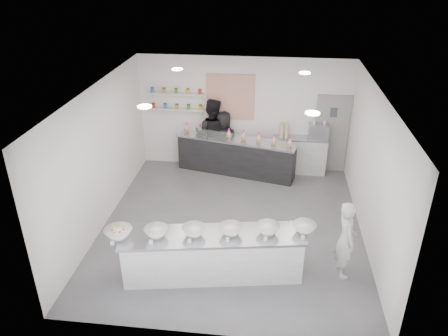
# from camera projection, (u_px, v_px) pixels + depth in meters

# --- Properties ---
(floor) EXTENTS (6.00, 6.00, 0.00)m
(floor) POSITION_uv_depth(u_px,v_px,m) (232.00, 226.00, 9.45)
(floor) COLOR #515156
(floor) RESTS_ON ground
(ceiling) EXTENTS (6.00, 6.00, 0.00)m
(ceiling) POSITION_uv_depth(u_px,v_px,m) (233.00, 91.00, 8.10)
(ceiling) COLOR white
(ceiling) RESTS_ON floor
(back_wall) EXTENTS (5.50, 0.00, 5.50)m
(back_wall) POSITION_uv_depth(u_px,v_px,m) (244.00, 114.00, 11.44)
(back_wall) COLOR white
(back_wall) RESTS_ON floor
(left_wall) EXTENTS (0.00, 6.00, 6.00)m
(left_wall) POSITION_uv_depth(u_px,v_px,m) (101.00, 157.00, 9.06)
(left_wall) COLOR white
(left_wall) RESTS_ON floor
(right_wall) EXTENTS (0.00, 6.00, 6.00)m
(right_wall) POSITION_uv_depth(u_px,v_px,m) (373.00, 171.00, 8.49)
(right_wall) COLOR white
(right_wall) RESTS_ON floor
(back_door) EXTENTS (0.88, 0.04, 2.10)m
(back_door) POSITION_uv_depth(u_px,v_px,m) (331.00, 134.00, 11.37)
(back_door) COLOR gray
(back_door) RESTS_ON floor
(pattern_panel) EXTENTS (1.25, 0.03, 1.20)m
(pattern_panel) POSITION_uv_depth(u_px,v_px,m) (230.00, 97.00, 11.25)
(pattern_panel) COLOR #B3361D
(pattern_panel) RESTS_ON back_wall
(jar_shelf_lower) EXTENTS (1.45, 0.22, 0.04)m
(jar_shelf_lower) POSITION_uv_depth(u_px,v_px,m) (177.00, 109.00, 11.49)
(jar_shelf_lower) COLOR silver
(jar_shelf_lower) RESTS_ON back_wall
(jar_shelf_upper) EXTENTS (1.45, 0.22, 0.04)m
(jar_shelf_upper) POSITION_uv_depth(u_px,v_px,m) (176.00, 93.00, 11.30)
(jar_shelf_upper) COLOR silver
(jar_shelf_upper) RESTS_ON back_wall
(preserve_jars) EXTENTS (1.45, 0.10, 0.56)m
(preserve_jars) POSITION_uv_depth(u_px,v_px,m) (177.00, 99.00, 11.34)
(preserve_jars) COLOR red
(preserve_jars) RESTS_ON jar_shelf_lower
(downlight_0) EXTENTS (0.24, 0.24, 0.02)m
(downlight_0) POSITION_uv_depth(u_px,v_px,m) (145.00, 107.00, 7.37)
(downlight_0) COLOR white
(downlight_0) RESTS_ON ceiling
(downlight_1) EXTENTS (0.24, 0.24, 0.02)m
(downlight_1) POSITION_uv_depth(u_px,v_px,m) (312.00, 113.00, 7.08)
(downlight_1) COLOR white
(downlight_1) RESTS_ON ceiling
(downlight_2) EXTENTS (0.24, 0.24, 0.02)m
(downlight_2) POSITION_uv_depth(u_px,v_px,m) (177.00, 69.00, 9.68)
(downlight_2) COLOR white
(downlight_2) RESTS_ON ceiling
(downlight_3) EXTENTS (0.24, 0.24, 0.02)m
(downlight_3) POSITION_uv_depth(u_px,v_px,m) (305.00, 73.00, 9.38)
(downlight_3) COLOR white
(downlight_3) RESTS_ON ceiling
(prep_counter) EXTENTS (3.32, 1.27, 0.89)m
(prep_counter) POSITION_uv_depth(u_px,v_px,m) (213.00, 255.00, 7.84)
(prep_counter) COLOR #B9B9B4
(prep_counter) RESTS_ON floor
(back_bar) EXTENTS (3.19, 1.29, 0.97)m
(back_bar) POSITION_uv_depth(u_px,v_px,m) (236.00, 156.00, 11.48)
(back_bar) COLOR black
(back_bar) RESTS_ON floor
(sneeze_guard) EXTENTS (3.02, 0.74, 0.27)m
(sneeze_guard) POSITION_uv_depth(u_px,v_px,m) (233.00, 138.00, 10.97)
(sneeze_guard) COLOR white
(sneeze_guard) RESTS_ON back_bar
(espresso_ledge) EXTENTS (1.33, 0.42, 0.99)m
(espresso_ledge) POSITION_uv_depth(u_px,v_px,m) (301.00, 155.00, 11.53)
(espresso_ledge) COLOR #B9B9B4
(espresso_ledge) RESTS_ON floor
(espresso_machine) EXTENTS (0.50, 0.34, 0.38)m
(espresso_machine) POSITION_uv_depth(u_px,v_px,m) (318.00, 132.00, 11.18)
(espresso_machine) COLOR #93969E
(espresso_machine) RESTS_ON espresso_ledge
(cup_stacks) EXTENTS (0.24, 0.24, 0.37)m
(cup_stacks) POSITION_uv_depth(u_px,v_px,m) (284.00, 130.00, 11.27)
(cup_stacks) COLOR tan
(cup_stacks) RESTS_ON espresso_ledge
(prep_bowls) EXTENTS (3.71, 1.12, 0.17)m
(prep_bowls) POSITION_uv_depth(u_px,v_px,m) (212.00, 231.00, 7.60)
(prep_bowls) COLOR white
(prep_bowls) RESTS_ON prep_counter
(label_cards) EXTENTS (3.31, 0.04, 0.07)m
(label_cards) POSITION_uv_depth(u_px,v_px,m) (203.00, 251.00, 7.17)
(label_cards) COLOR white
(label_cards) RESTS_ON prep_counter
(cookie_bags) EXTENTS (2.90, 0.83, 0.27)m
(cookie_bags) POSITION_uv_depth(u_px,v_px,m) (236.00, 134.00, 11.20)
(cookie_bags) COLOR #FF91C3
(cookie_bags) RESTS_ON back_bar
(woman_prep) EXTENTS (0.44, 0.59, 1.49)m
(woman_prep) POSITION_uv_depth(u_px,v_px,m) (346.00, 239.00, 7.75)
(woman_prep) COLOR beige
(woman_prep) RESTS_ON floor
(staff_left) EXTENTS (1.00, 0.81, 1.95)m
(staff_left) POSITION_uv_depth(u_px,v_px,m) (212.00, 134.00, 11.55)
(staff_left) COLOR black
(staff_left) RESTS_ON floor
(staff_right) EXTENTS (0.84, 0.60, 1.61)m
(staff_right) POSITION_uv_depth(u_px,v_px,m) (224.00, 141.00, 11.60)
(staff_right) COLOR black
(staff_right) RESTS_ON floor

